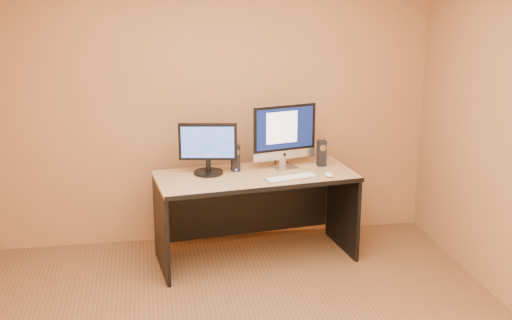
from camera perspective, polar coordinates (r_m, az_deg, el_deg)
The scene contains 10 objects.
walls at distance 3.95m, azimuth -0.37°, elevation -0.41°, with size 4.00×4.00×2.60m, color #9C6E3E, non-canonical shape.
desk at distance 5.62m, azimuth -0.03°, elevation -5.08°, with size 1.69×0.74×0.78m, color tan, non-canonical shape.
imac at distance 5.60m, azimuth 2.62°, elevation 2.13°, with size 0.60×0.22×0.58m, color silver, non-canonical shape.
second_monitor at distance 5.46m, azimuth -4.29°, elevation 1.00°, with size 0.51×0.25×0.44m, color black, non-canonical shape.
speaker_left at distance 5.57m, azimuth -1.84°, elevation 0.20°, with size 0.07×0.08×0.23m, color black, non-canonical shape.
speaker_right at distance 5.74m, azimuth 5.86°, elevation 0.61°, with size 0.07×0.08×0.23m, color black, non-canonical shape.
keyboard at distance 5.38m, azimuth 3.14°, elevation -1.58°, with size 0.45×0.12×0.02m, color #B9BABE.
mouse at distance 5.46m, azimuth 6.48°, elevation -1.28°, with size 0.06×0.11×0.04m, color white.
cable_a at distance 5.80m, azimuth 3.01°, elevation -0.32°, with size 0.01×0.01×0.23m, color black.
cable_b at distance 5.82m, azimuth 1.72°, elevation -0.25°, with size 0.01×0.01×0.19m, color black.
Camera 1 is at (-0.62, -3.73, 2.42)m, focal length 45.00 mm.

